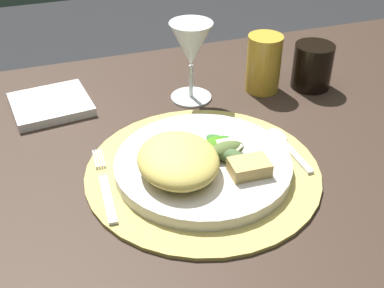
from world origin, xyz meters
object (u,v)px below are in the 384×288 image
amber_tumbler (264,63)px  fork (105,188)px  dark_tumbler (312,66)px  napkin (51,104)px  dinner_plate (203,165)px  wine_glass (191,47)px  dining_table (182,219)px  spoon (283,142)px

amber_tumbler → fork: bearing=-148.6°
fork → dark_tumbler: dark_tumbler is taller
napkin → dinner_plate: bearing=-53.9°
napkin → wine_glass: (0.25, -0.05, 0.09)m
dining_table → dinner_plate: size_ratio=5.22×
dining_table → dinner_plate: (0.03, -0.02, 0.12)m
dining_table → wine_glass: size_ratio=9.29×
napkin → amber_tumbler: size_ratio=1.23×
spoon → wine_glass: 0.23m
dining_table → napkin: napkin is taller
napkin → amber_tumbler: (0.39, -0.06, 0.05)m
fork → dining_table: bearing=9.6°
dining_table → fork: size_ratio=8.02×
dining_table → napkin: (-0.17, 0.24, 0.11)m
spoon → amber_tumbler: (0.05, 0.18, 0.05)m
dining_table → dark_tumbler: (0.32, 0.17, 0.15)m
napkin → dark_tumbler: bearing=-8.9°
dark_tumbler → napkin: bearing=171.1°
dining_table → dark_tumbler: bearing=28.1°
dining_table → amber_tumbler: (0.22, 0.19, 0.16)m
dining_table → amber_tumbler: size_ratio=12.58×
spoon → amber_tumbler: 0.20m
dinner_plate → spoon: 0.15m
wine_glass → dinner_plate: bearing=-104.3°
fork → amber_tumbler: amber_tumbler is taller
fork → napkin: napkin is taller
spoon → dark_tumbler: dark_tumbler is taller
dinner_plate → napkin: size_ratio=1.95×
napkin → wine_glass: wine_glass is taller
wine_glass → dark_tumbler: size_ratio=1.71×
fork → wine_glass: size_ratio=1.16×
amber_tumbler → spoon: bearing=-105.2°
dark_tumbler → spoon: bearing=-130.9°
spoon → dinner_plate: bearing=-170.1°
spoon → napkin: 0.42m
fork → spoon: spoon is taller
dinner_plate → wine_glass: 0.24m
dinner_plate → napkin: 0.33m
fork → amber_tumbler: 0.40m
dinner_plate → dark_tumbler: size_ratio=3.05×
fork → napkin: (-0.05, 0.26, -0.00)m
napkin → amber_tumbler: amber_tumbler is taller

